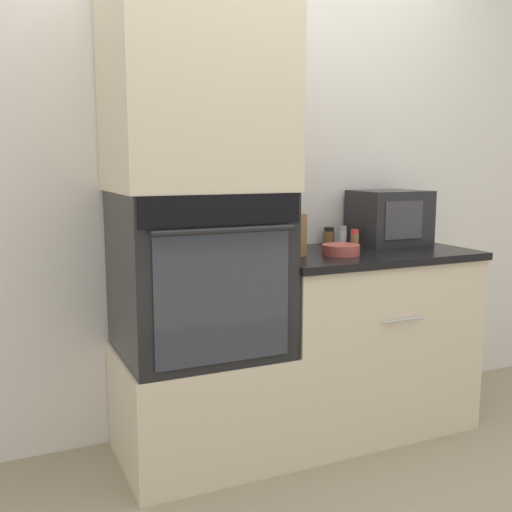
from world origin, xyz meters
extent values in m
plane|color=gray|center=(0.00, 0.00, 0.00)|extent=(12.00, 12.00, 0.00)
cube|color=silver|center=(0.00, 0.63, 1.25)|extent=(8.00, 0.05, 2.50)
cube|color=beige|center=(-0.35, 0.30, 0.25)|extent=(0.70, 0.60, 0.49)
cube|color=black|center=(-0.35, 0.30, 0.84)|extent=(0.67, 0.59, 0.69)
cube|color=black|center=(-0.35, 0.00, 1.13)|extent=(0.65, 0.01, 0.12)
cube|color=orange|center=(-0.35, 0.00, 1.13)|extent=(0.09, 0.00, 0.03)
cube|color=#333842|center=(-0.35, 0.00, 0.79)|extent=(0.55, 0.01, 0.52)
cylinder|color=black|center=(-0.35, -0.03, 1.05)|extent=(0.57, 0.02, 0.02)
cube|color=beige|center=(-0.35, 0.30, 1.62)|extent=(0.70, 0.60, 0.87)
cube|color=beige|center=(0.50, 0.30, 0.42)|extent=(1.00, 0.60, 0.85)
cube|color=black|center=(0.50, 0.30, 0.87)|extent=(1.02, 0.63, 0.03)
cylinder|color=#B7B7BC|center=(0.50, -0.01, 0.61)|extent=(0.22, 0.01, 0.01)
cube|color=#232326|center=(0.75, 0.44, 1.02)|extent=(0.36, 0.29, 0.28)
cube|color=#3D3D3F|center=(0.72, 0.29, 1.02)|extent=(0.22, 0.01, 0.19)
cube|color=olive|center=(0.11, 0.32, 0.98)|extent=(0.10, 0.14, 0.19)
cylinder|color=black|center=(0.08, 0.32, 1.10)|extent=(0.02, 0.02, 0.04)
cylinder|color=black|center=(0.11, 0.32, 1.10)|extent=(0.02, 0.02, 0.04)
cylinder|color=black|center=(0.13, 0.32, 1.10)|extent=(0.02, 0.02, 0.04)
cylinder|color=#B24C42|center=(0.32, 0.23, 0.91)|extent=(0.17, 0.17, 0.05)
cylinder|color=brown|center=(0.44, 0.29, 0.92)|extent=(0.04, 0.04, 0.08)
cylinder|color=red|center=(0.44, 0.29, 0.98)|extent=(0.04, 0.04, 0.02)
cylinder|color=brown|center=(0.45, 0.55, 0.92)|extent=(0.06, 0.06, 0.07)
cylinder|color=black|center=(0.45, 0.55, 0.96)|extent=(0.05, 0.05, 0.02)
cylinder|color=silver|center=(0.49, 0.48, 0.92)|extent=(0.04, 0.04, 0.08)
cylinder|color=#B7B7BC|center=(0.49, 0.48, 0.97)|extent=(0.04, 0.04, 0.02)
cylinder|color=silver|center=(0.10, 0.46, 0.92)|extent=(0.05, 0.05, 0.08)
cylinder|color=#B7B7BC|center=(0.10, 0.46, 0.97)|extent=(0.04, 0.04, 0.02)
camera|label=1|loc=(-1.16, -2.10, 1.30)|focal=42.00mm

